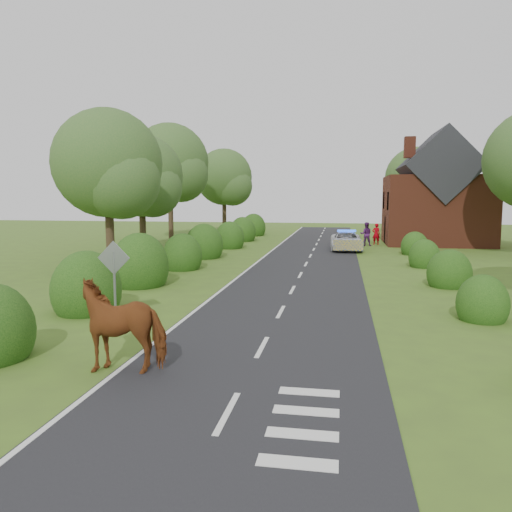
% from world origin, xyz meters
% --- Properties ---
extents(ground, '(120.00, 120.00, 0.00)m').
position_xyz_m(ground, '(0.00, 0.00, 0.00)').
color(ground, '#455F22').
extents(road, '(6.00, 70.00, 0.02)m').
position_xyz_m(road, '(0.00, 15.00, 0.01)').
color(road, black).
rests_on(road, ground).
extents(road_markings, '(4.96, 70.00, 0.01)m').
position_xyz_m(road_markings, '(-1.60, 12.93, 0.03)').
color(road_markings, white).
rests_on(road_markings, road).
extents(hedgerow_left, '(2.75, 50.41, 3.00)m').
position_xyz_m(hedgerow_left, '(-6.51, 11.69, 0.75)').
color(hedgerow_left, '#133F10').
rests_on(hedgerow_left, ground).
extents(hedgerow_right, '(2.10, 45.78, 2.10)m').
position_xyz_m(hedgerow_right, '(6.60, 11.21, 0.55)').
color(hedgerow_right, '#133F10').
rests_on(hedgerow_right, ground).
extents(tree_left_a, '(5.74, 5.60, 8.38)m').
position_xyz_m(tree_left_a, '(-9.75, 11.86, 5.34)').
color(tree_left_a, '#332316').
rests_on(tree_left_a, ground).
extents(tree_left_b, '(5.74, 5.60, 8.07)m').
position_xyz_m(tree_left_b, '(-11.25, 19.86, 5.04)').
color(tree_left_b, '#332316').
rests_on(tree_left_b, ground).
extents(tree_left_c, '(6.97, 6.80, 10.22)m').
position_xyz_m(tree_left_c, '(-12.70, 29.83, 6.53)').
color(tree_left_c, '#332316').
rests_on(tree_left_c, ground).
extents(tree_left_d, '(6.15, 6.00, 8.89)m').
position_xyz_m(tree_left_d, '(-10.23, 39.85, 5.64)').
color(tree_left_d, '#332316').
rests_on(tree_left_d, ground).
extents(tree_right_c, '(6.15, 6.00, 8.58)m').
position_xyz_m(tree_right_c, '(9.27, 37.85, 5.34)').
color(tree_right_c, '#332316').
rests_on(tree_right_c, ground).
extents(road_sign, '(1.06, 0.08, 2.53)m').
position_xyz_m(road_sign, '(-5.00, 2.00, 1.65)').
color(road_sign, gray).
rests_on(road_sign, ground).
extents(house, '(8.00, 7.40, 9.17)m').
position_xyz_m(house, '(9.49, 30.00, 3.79)').
color(house, brown).
rests_on(house, ground).
extents(cow, '(2.61, 1.68, 1.72)m').
position_xyz_m(cow, '(-2.89, -1.96, 0.86)').
color(cow, brown).
rests_on(cow, ground).
extents(police_van, '(2.39, 4.91, 1.48)m').
position_xyz_m(police_van, '(2.33, 24.03, 0.66)').
color(police_van, silver).
rests_on(police_van, ground).
extents(pedestrian_red, '(0.68, 0.50, 1.71)m').
position_xyz_m(pedestrian_red, '(4.72, 28.58, 0.86)').
color(pedestrian_red, '#A90410').
rests_on(pedestrian_red, ground).
extents(pedestrian_purple, '(0.91, 0.71, 1.86)m').
position_xyz_m(pedestrian_purple, '(3.86, 27.37, 0.93)').
color(pedestrian_purple, '#4B1955').
rests_on(pedestrian_purple, ground).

